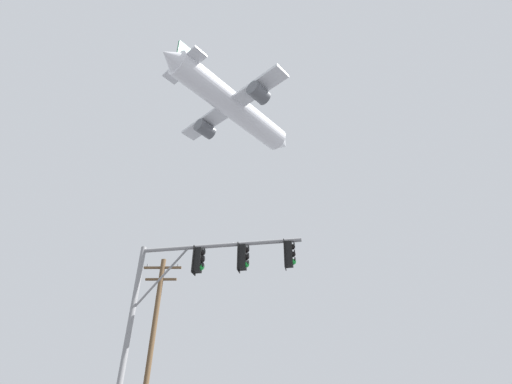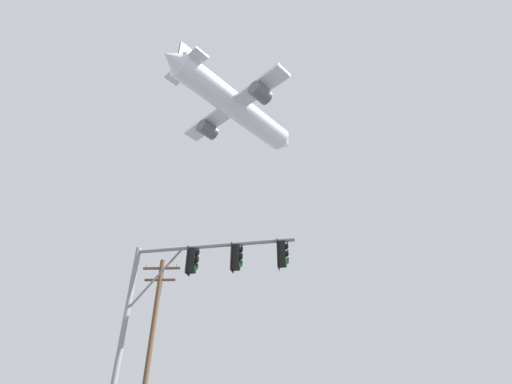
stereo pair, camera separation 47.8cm
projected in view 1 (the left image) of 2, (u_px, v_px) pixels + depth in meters
The scene contains 3 objects.
signal_pole_near at pixel (199, 282), 12.61m from camera, with size 6.13×1.22×6.66m.
utility_pole at pixel (153, 333), 18.89m from camera, with size 2.20×0.28×8.88m.
airplane at pixel (233, 107), 56.06m from camera, with size 20.46×22.82×7.45m.
Camera 1 is at (-1.04, -4.34, 1.30)m, focal length 24.84 mm.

